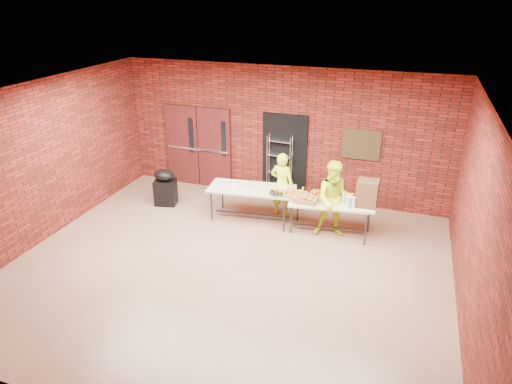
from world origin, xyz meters
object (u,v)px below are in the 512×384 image
wire_rack (279,167)px  table_left (252,191)px  table_right (331,205)px  volunteer_man (335,200)px  covered_grill (165,187)px  volunteer_woman (282,185)px  coffee_dispenser (367,193)px

wire_rack → table_left: size_ratio=0.82×
wire_rack → table_left: (-0.24, -1.34, -0.09)m
table_right → volunteer_man: 0.20m
covered_grill → volunteer_woman: volunteer_woman is taller
table_right → volunteer_woman: volunteer_woman is taller
table_right → coffee_dispenser: (0.70, 0.07, 0.34)m
covered_grill → volunteer_man: bearing=-15.9°
covered_grill → wire_rack: bearing=13.5°
coffee_dispenser → volunteer_man: (-0.62, -0.15, -0.17)m
volunteer_woman → volunteer_man: (1.29, -0.56, 0.07)m
wire_rack → coffee_dispenser: bearing=-25.6°
table_left → table_right: (1.78, -0.02, -0.05)m
table_left → covered_grill: covered_grill is taller
covered_grill → volunteer_man: size_ratio=0.54×
volunteer_woman → volunteer_man: bearing=163.6°
table_left → volunteer_man: bearing=-9.5°
table_left → wire_rack: bearing=73.3°
table_left → table_right: table_left is taller
covered_grill → volunteer_woman: bearing=-5.6°
coffee_dispenser → volunteer_man: 0.66m
coffee_dispenser → table_left: bearing=-178.8°
volunteer_man → wire_rack: bearing=123.9°
table_right → volunteer_man: (0.08, -0.08, 0.16)m
covered_grill → volunteer_man: 4.10m
covered_grill → volunteer_woman: (2.79, 0.37, 0.30)m
coffee_dispenser → volunteer_man: size_ratio=0.34×
table_right → covered_grill: size_ratio=2.06×
coffee_dispenser → volunteer_woman: 1.97m
covered_grill → volunteer_man: (4.08, -0.19, 0.38)m
volunteer_man → covered_grill: bearing=163.0°
volunteer_woman → coffee_dispenser: bearing=175.1°
wire_rack → volunteer_woman: (0.32, -0.87, -0.06)m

